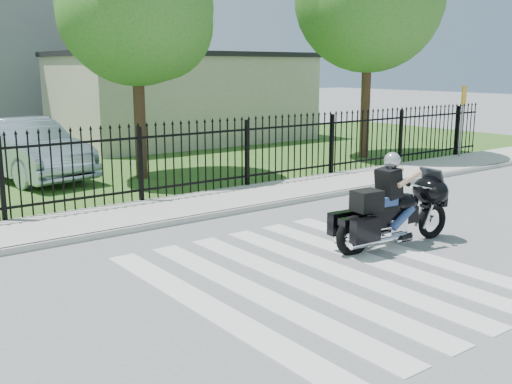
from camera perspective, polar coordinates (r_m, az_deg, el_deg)
ground at (r=9.20m, az=6.24°, el=-8.02°), size 120.00×120.00×0.00m
crosswalk at (r=9.19m, az=6.24°, el=-7.99°), size 5.00×5.50×0.01m
sidewalk at (r=13.11m, az=-8.87°, el=-1.77°), size 40.00×2.00×0.12m
curb at (r=12.26m, az=-6.65°, el=-2.66°), size 40.00×0.12×0.12m
grass_strip at (r=19.47m, az=-18.70°, el=2.04°), size 40.00×12.00×0.02m
iron_fence at (r=13.82m, az=-10.95°, el=2.42°), size 26.00×0.04×1.80m
tree_mid at (r=17.07m, az=-11.41°, el=16.84°), size 4.20×4.20×6.78m
building_low at (r=25.80m, az=-6.88°, el=8.74°), size 10.00×6.00×3.50m
building_low_roof at (r=25.77m, az=-6.99°, el=12.85°), size 10.20×6.20×0.20m
motorcycle_rider at (r=10.71m, az=12.85°, el=-1.45°), size 2.60×0.94×1.72m
parked_car at (r=17.97m, az=-21.24°, el=3.84°), size 2.63×5.33×1.68m
traffic_sign at (r=21.41m, az=19.11°, el=7.73°), size 0.50×0.22×2.38m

